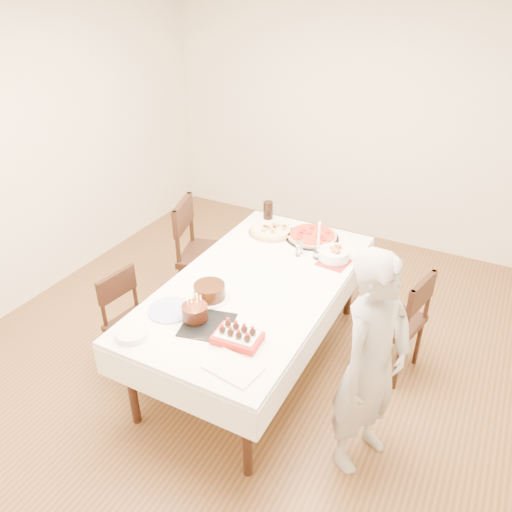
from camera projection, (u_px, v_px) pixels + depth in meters
The scene contains 22 objects.
floor at pixel (252, 358), 4.03m from camera, with size 5.00×5.00×0.00m, color #533A1C.
wall_back at pixel (364, 118), 5.26m from camera, with size 4.50×0.04×2.70m, color beige.
wall_left at pixel (20, 154), 4.26m from camera, with size 0.04×5.00×2.70m, color beige.
dining_table at pixel (256, 322), 3.83m from camera, with size 1.14×2.14×0.75m, color white.
chair_right_savory at pixel (391, 320), 3.74m from camera, with size 0.45×0.45×0.89m, color black, non-canonical shape.
chair_left_savory at pixel (210, 255), 4.44m from camera, with size 0.52×0.52×1.03m, color black, non-canonical shape.
chair_left_dessert at pixel (138, 325), 3.75m from camera, with size 0.41×0.41×0.81m, color black, non-canonical shape.
person at pixel (371, 365), 2.88m from camera, with size 0.55×0.36×1.50m, color #B5B1AA.
pizza_white at pixel (272, 231), 4.28m from camera, with size 0.40×0.40×0.04m, color beige.
pizza_pepperoni at pixel (312, 236), 4.21m from camera, with size 0.45×0.45×0.04m, color red.
red_placemat at pixel (333, 263), 3.87m from camera, with size 0.23×0.23×0.01m, color #B21E1E.
pasta_bowl at pixel (334, 254), 3.89m from camera, with size 0.24×0.24×0.08m, color white.
taper_candle at pixel (319, 240), 3.85m from camera, with size 0.07×0.07×0.33m, color white.
shaker_pair at pixel (298, 250), 3.94m from camera, with size 0.09×0.09×0.11m, color white, non-canonical shape.
cola_glass at pixel (268, 210), 4.51m from camera, with size 0.09×0.09×0.16m, color black.
layer_cake at pixel (210, 292), 3.43m from camera, with size 0.28×0.28×0.11m, color black.
cake_board at pixel (207, 325), 3.20m from camera, with size 0.32×0.32×0.01m, color black.
birthday_cake at pixel (195, 308), 3.21m from camera, with size 0.17×0.17×0.16m, color #33180D.
strawberry_box at pixel (238, 337), 3.05m from camera, with size 0.29×0.19×0.07m, color red, non-canonical shape.
box_lid at pixel (233, 369), 2.86m from camera, with size 0.31×0.21×0.03m, color beige.
plate_stack at pixel (132, 334), 3.09m from camera, with size 0.20×0.20×0.04m, color white.
china_plate at pixel (170, 310), 3.33m from camera, with size 0.30×0.30×0.01m, color white.
Camera 1 is at (1.46, -2.69, 2.75)m, focal length 35.00 mm.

